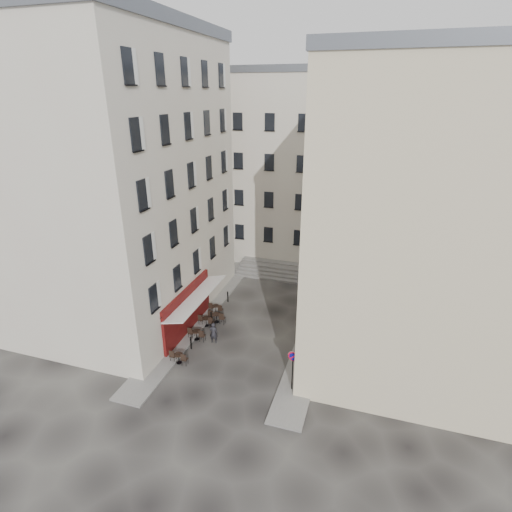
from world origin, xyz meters
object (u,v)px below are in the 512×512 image
at_px(no_parking_sign, 293,364).
at_px(bistro_table_a, 179,357).
at_px(pedestrian, 214,333).
at_px(bistro_table_b, 197,334).

xyz_separation_m(no_parking_sign, bistro_table_a, (-7.59, 0.31, -1.49)).
relative_size(bistro_table_a, pedestrian, 0.78).
distance_m(no_parking_sign, pedestrian, 7.18).
distance_m(no_parking_sign, bistro_table_a, 7.74).
relative_size(no_parking_sign, bistro_table_a, 2.19).
bearing_deg(bistro_table_a, no_parking_sign, -2.32).
xyz_separation_m(no_parking_sign, pedestrian, (-6.35, 3.15, -1.14)).
bearing_deg(no_parking_sign, pedestrian, 162.41).
bearing_deg(bistro_table_b, bistro_table_a, -89.12).
relative_size(no_parking_sign, bistro_table_b, 2.09).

